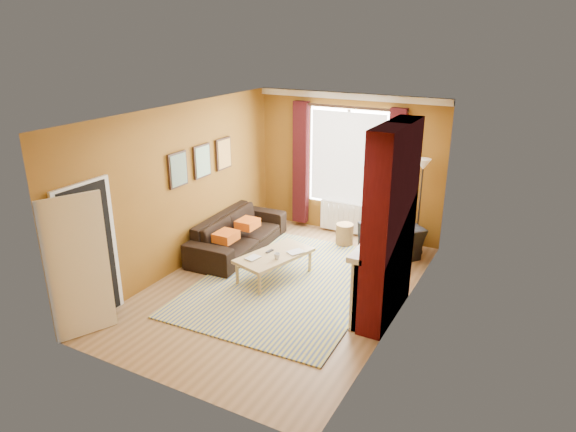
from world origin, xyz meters
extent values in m
plane|color=brown|center=(0.00, 0.00, 0.00)|extent=(5.50, 5.50, 0.00)
cube|color=brown|center=(0.00, 2.75, 1.40)|extent=(3.80, 0.02, 2.80)
cube|color=brown|center=(0.00, -2.75, 1.40)|extent=(3.80, 0.02, 2.80)
cube|color=brown|center=(1.90, 0.00, 1.40)|extent=(0.02, 5.50, 2.80)
cube|color=brown|center=(-1.90, 0.00, 1.40)|extent=(0.02, 5.50, 2.80)
cube|color=white|center=(0.00, 0.00, 2.80)|extent=(3.80, 5.50, 0.01)
cube|color=#480A0D|center=(1.72, 0.00, 1.40)|extent=(0.35, 1.40, 2.80)
cube|color=white|center=(1.53, 0.00, 0.55)|extent=(0.12, 1.30, 1.10)
cube|color=white|center=(1.48, 0.00, 1.08)|extent=(0.22, 1.40, 0.08)
cube|color=white|center=(1.51, -0.58, 0.52)|extent=(0.16, 0.14, 1.04)
cube|color=white|center=(1.51, 0.58, 0.52)|extent=(0.16, 0.14, 1.04)
cube|color=black|center=(1.56, 0.00, 0.45)|extent=(0.06, 0.80, 0.90)
cube|color=black|center=(1.54, 0.00, 0.03)|extent=(0.20, 1.00, 0.06)
cube|color=white|center=(1.49, -0.35, 1.20)|extent=(0.03, 0.12, 0.16)
cube|color=black|center=(1.49, -0.10, 1.19)|extent=(0.03, 0.10, 0.14)
cylinder|color=black|center=(1.49, 0.15, 1.18)|extent=(0.10, 0.10, 0.12)
cube|color=black|center=(1.53, 0.00, 1.85)|extent=(0.03, 0.60, 0.75)
cube|color=#9E5C35|center=(1.51, 0.00, 1.85)|extent=(0.01, 0.52, 0.66)
cube|color=white|center=(0.00, 2.71, 2.74)|extent=(3.80, 0.08, 0.12)
cube|color=white|center=(0.00, 2.72, 1.55)|extent=(1.60, 0.04, 1.90)
cube|color=white|center=(0.00, 2.68, 1.55)|extent=(1.50, 0.02, 1.80)
cube|color=white|center=(0.00, 2.70, 1.55)|extent=(0.06, 0.04, 1.90)
cube|color=#3B0D10|center=(-0.98, 2.63, 1.35)|extent=(0.30, 0.16, 2.50)
cube|color=#3B0D10|center=(0.98, 2.63, 1.35)|extent=(0.30, 0.16, 2.50)
cylinder|color=black|center=(0.00, 2.63, 2.55)|extent=(2.30, 0.05, 0.05)
cube|color=white|center=(0.00, 2.65, 0.35)|extent=(1.00, 0.10, 0.60)
cube|color=white|center=(-0.45, 2.59, 0.35)|extent=(0.04, 0.03, 0.56)
cube|color=white|center=(-0.34, 2.59, 0.35)|extent=(0.04, 0.03, 0.56)
cube|color=white|center=(-0.23, 2.59, 0.35)|extent=(0.04, 0.03, 0.56)
cube|color=white|center=(-0.12, 2.59, 0.35)|extent=(0.04, 0.03, 0.56)
cube|color=white|center=(-0.01, 2.59, 0.35)|extent=(0.04, 0.03, 0.56)
cube|color=white|center=(0.10, 2.59, 0.35)|extent=(0.04, 0.03, 0.56)
cube|color=white|center=(0.21, 2.59, 0.35)|extent=(0.04, 0.03, 0.56)
cube|color=white|center=(0.32, 2.59, 0.35)|extent=(0.04, 0.03, 0.56)
cube|color=white|center=(0.43, 2.59, 0.35)|extent=(0.04, 0.03, 0.56)
cube|color=black|center=(-1.87, -0.10, 1.75)|extent=(0.04, 0.44, 0.58)
cube|color=#99C42E|center=(-1.84, -0.10, 1.75)|extent=(0.01, 0.38, 0.52)
cube|color=black|center=(-1.87, 0.55, 1.75)|extent=(0.04, 0.44, 0.58)
cube|color=#319463|center=(-1.84, 0.55, 1.75)|extent=(0.01, 0.38, 0.52)
cube|color=black|center=(-1.87, 1.20, 1.75)|extent=(0.04, 0.44, 0.58)
cube|color=#C95932|center=(-1.84, 1.20, 1.75)|extent=(0.01, 0.38, 0.52)
cube|color=white|center=(-1.88, -2.05, 1.00)|extent=(0.05, 0.94, 2.06)
cube|color=black|center=(-1.85, -2.05, 1.00)|extent=(0.02, 0.80, 1.98)
cube|color=white|center=(-1.68, -2.41, 1.00)|extent=(0.37, 0.74, 1.98)
imported|color=#39682E|center=(1.49, 0.45, 1.26)|extent=(0.14, 0.10, 0.27)
cube|color=#C04F10|center=(-1.27, 0.33, 0.53)|extent=(0.34, 0.40, 0.16)
cube|color=#C04F10|center=(-1.27, 1.03, 0.53)|extent=(0.34, 0.40, 0.16)
cube|color=#344F91|center=(0.04, 0.20, 0.01)|extent=(2.84, 3.84, 0.02)
imported|color=black|center=(-1.42, 0.93, 0.34)|extent=(1.05, 2.38, 0.68)
imported|color=black|center=(1.20, 1.95, 0.31)|extent=(1.26, 1.27, 0.62)
cube|color=tan|center=(-0.26, 0.25, 0.41)|extent=(0.99, 1.44, 0.05)
cylinder|color=tan|center=(-0.67, -0.24, 0.19)|extent=(0.07, 0.07, 0.38)
cylinder|color=tan|center=(-0.16, -0.39, 0.19)|extent=(0.07, 0.07, 0.38)
cylinder|color=tan|center=(-0.35, 0.89, 0.19)|extent=(0.07, 0.07, 0.38)
cylinder|color=tan|center=(0.16, 0.75, 0.19)|extent=(0.07, 0.07, 0.38)
cylinder|color=olive|center=(0.23, 2.12, 0.21)|extent=(0.38, 0.38, 0.42)
cylinder|color=black|center=(1.55, 2.40, 0.02)|extent=(0.28, 0.28, 0.03)
cylinder|color=black|center=(1.55, 2.40, 0.86)|extent=(0.03, 0.03, 1.64)
cone|color=beige|center=(1.55, 2.40, 1.69)|extent=(0.28, 0.28, 0.20)
imported|color=#999999|center=(-0.56, -0.05, 0.45)|extent=(0.22, 0.27, 0.02)
imported|color=#999999|center=(-0.06, 0.52, 0.45)|extent=(0.30, 0.33, 0.02)
imported|color=#999999|center=(-0.13, 0.10, 0.49)|extent=(0.15, 0.15, 0.10)
cube|color=#28282A|center=(-0.37, 0.29, 0.45)|extent=(0.07, 0.17, 0.02)
camera|label=1|loc=(3.59, -6.44, 3.94)|focal=32.00mm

